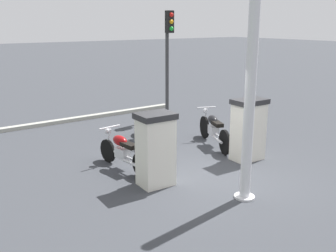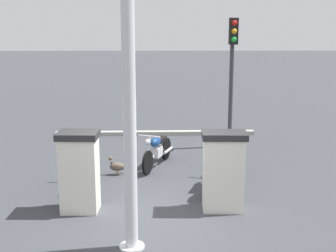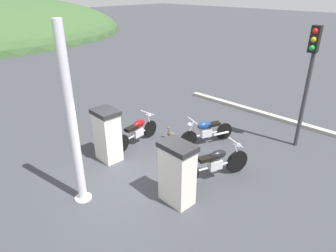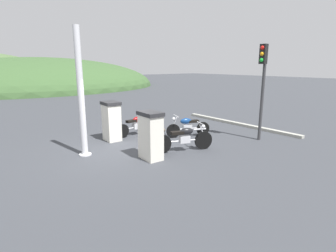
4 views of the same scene
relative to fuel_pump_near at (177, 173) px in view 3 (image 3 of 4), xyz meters
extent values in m
plane|color=#383A3F|center=(-0.20, 1.35, -0.78)|extent=(120.00, 120.00, 0.00)
cube|color=silver|center=(0.00, 0.00, -0.07)|extent=(0.52, 0.77, 1.41)
cube|color=#1E478C|center=(0.26, -0.01, 0.24)|extent=(0.05, 0.53, 0.32)
cube|color=#262628|center=(0.00, 0.00, 0.69)|extent=(0.57, 0.85, 0.12)
cylinder|color=black|center=(0.30, 0.21, -0.28)|extent=(0.05, 0.05, 0.91)
cube|color=silver|center=(0.00, 2.71, -0.06)|extent=(0.55, 0.70, 1.42)
cube|color=black|center=(0.28, 2.70, 0.25)|extent=(0.05, 0.48, 0.32)
cube|color=#262628|center=(0.00, 2.71, 0.71)|extent=(0.61, 0.77, 0.12)
cylinder|color=black|center=(0.32, 2.90, -0.28)|extent=(0.05, 0.05, 0.92)
cylinder|color=black|center=(2.02, -0.33, -0.45)|extent=(0.63, 0.29, 0.65)
cylinder|color=black|center=(0.59, 0.20, -0.45)|extent=(0.63, 0.29, 0.65)
cube|color=silver|center=(1.35, -0.08, -0.35)|extent=(0.41, 0.31, 0.24)
cylinder|color=silver|center=(1.30, -0.06, -0.40)|extent=(1.09, 0.45, 0.05)
ellipsoid|color=black|center=(1.41, -0.10, -0.07)|extent=(0.53, 0.37, 0.24)
cube|color=black|center=(1.10, 0.01, -0.10)|extent=(0.48, 0.34, 0.10)
cylinder|color=silver|center=(1.98, -0.31, -0.15)|extent=(0.26, 0.13, 0.57)
cylinder|color=silver|center=(1.90, -0.29, 0.17)|extent=(0.23, 0.54, 0.04)
sphere|color=silver|center=(2.00, -0.32, 0.05)|extent=(0.18, 0.18, 0.14)
cylinder|color=silver|center=(0.82, 0.25, -0.43)|extent=(0.54, 0.26, 0.07)
cylinder|color=black|center=(1.81, 2.91, -0.49)|extent=(0.57, 0.13, 0.57)
cylinder|color=black|center=(0.50, 2.76, -0.49)|extent=(0.57, 0.13, 0.57)
cube|color=silver|center=(1.20, 2.84, -0.39)|extent=(0.38, 0.24, 0.24)
cylinder|color=silver|center=(1.15, 2.83, -0.44)|extent=(0.99, 0.16, 0.05)
ellipsoid|color=maroon|center=(1.27, 2.85, -0.11)|extent=(0.50, 0.27, 0.24)
cube|color=black|center=(0.94, 2.81, -0.14)|extent=(0.46, 0.25, 0.10)
cylinder|color=silver|center=(1.77, 2.91, -0.19)|extent=(0.26, 0.07, 0.57)
cylinder|color=silver|center=(1.69, 2.90, 0.13)|extent=(0.10, 0.56, 0.04)
sphere|color=silver|center=(1.79, 2.91, 0.01)|extent=(0.16, 0.16, 0.14)
cylinder|color=silver|center=(0.69, 2.90, -0.47)|extent=(0.55, 0.13, 0.07)
cylinder|color=black|center=(2.13, 1.49, -0.49)|extent=(0.56, 0.25, 0.58)
cylinder|color=black|center=(3.37, 1.03, -0.49)|extent=(0.56, 0.25, 0.58)
cube|color=silver|center=(2.70, 1.28, -0.39)|extent=(0.41, 0.31, 0.24)
cylinder|color=silver|center=(2.75, 1.26, -0.44)|extent=(0.95, 0.39, 0.05)
ellipsoid|color=navy|center=(2.64, 1.30, -0.11)|extent=(0.53, 0.37, 0.24)
cube|color=black|center=(2.96, 1.19, -0.14)|extent=(0.48, 0.34, 0.10)
cylinder|color=silver|center=(2.16, 1.48, -0.19)|extent=(0.26, 0.13, 0.57)
cylinder|color=silver|center=(2.24, 1.45, 0.13)|extent=(0.23, 0.54, 0.04)
sphere|color=silver|center=(2.14, 1.49, 0.01)|extent=(0.18, 0.18, 0.14)
cylinder|color=silver|center=(3.14, 0.99, -0.47)|extent=(0.54, 0.26, 0.07)
ellipsoid|color=brown|center=(2.11, 2.21, -0.58)|extent=(0.20, 0.37, 0.20)
cylinder|color=brown|center=(2.11, 2.34, -0.52)|extent=(0.06, 0.06, 0.14)
sphere|color=brown|center=(2.12, 2.36, -0.38)|extent=(0.09, 0.09, 0.09)
cone|color=orange|center=(2.12, 2.42, -0.38)|extent=(0.04, 0.06, 0.04)
cone|color=brown|center=(2.10, 2.05, -0.55)|extent=(0.07, 0.07, 0.07)
cylinder|color=orange|center=(2.07, 2.21, -0.73)|extent=(0.02, 0.02, 0.10)
cylinder|color=orange|center=(2.14, 2.21, -0.73)|extent=(0.02, 0.02, 0.10)
cylinder|color=#38383A|center=(4.66, -0.83, 1.06)|extent=(0.12, 0.12, 3.67)
cube|color=black|center=(4.52, -0.83, 2.54)|extent=(0.20, 0.24, 0.72)
sphere|color=red|center=(4.42, -0.84, 2.76)|extent=(0.15, 0.15, 0.15)
sphere|color=orange|center=(4.42, -0.84, 2.54)|extent=(0.15, 0.15, 0.15)
sphere|color=green|center=(4.42, -0.84, 2.32)|extent=(0.15, 0.15, 0.15)
cylinder|color=silver|center=(-1.52, 1.64, 1.27)|extent=(0.20, 0.20, 4.10)
cylinder|color=silver|center=(-1.52, 1.64, -0.76)|extent=(0.40, 0.40, 0.04)
cube|color=#9E9E93|center=(6.16, 1.35, -0.72)|extent=(0.33, 6.42, 0.12)
camera|label=1|loc=(-6.33, 6.83, 2.53)|focal=41.40mm
camera|label=2|loc=(-8.10, 1.18, 2.65)|focal=48.24mm
camera|label=3|loc=(-4.20, -3.84, 3.86)|focal=32.08mm
camera|label=4|loc=(-4.51, -6.66, 2.16)|focal=28.41mm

